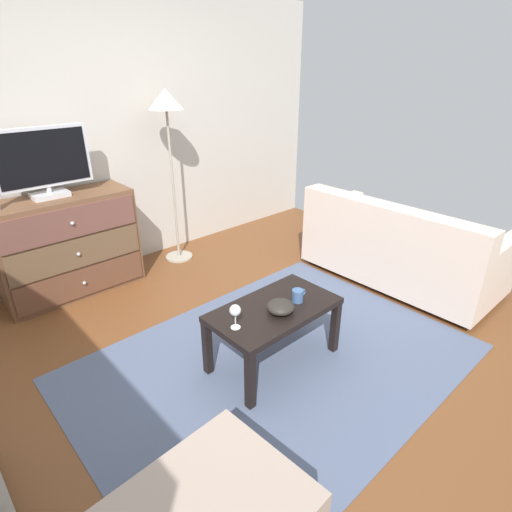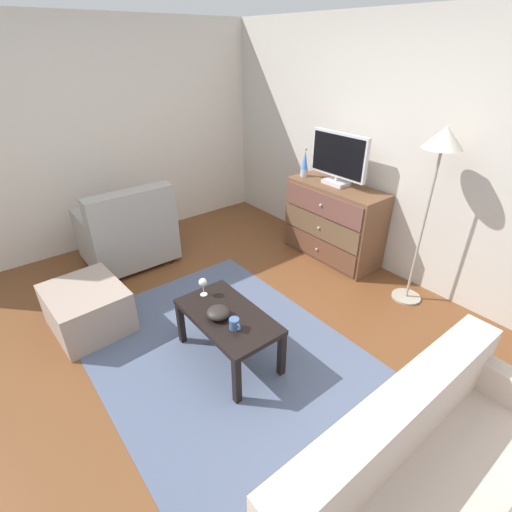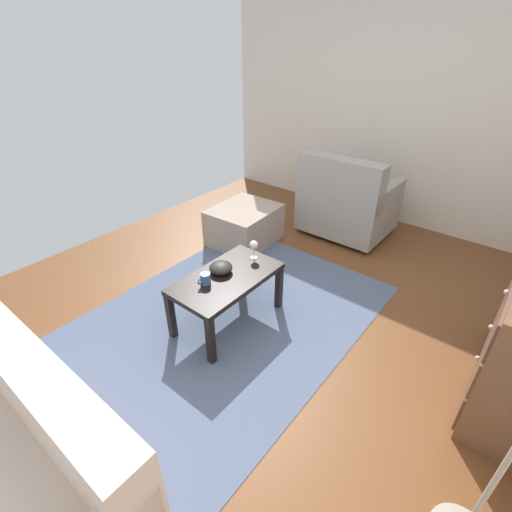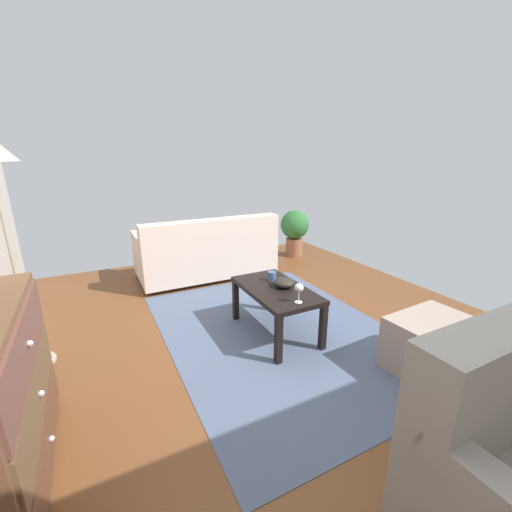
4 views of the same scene
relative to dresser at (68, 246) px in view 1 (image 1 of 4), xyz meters
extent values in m
cube|color=brown|center=(0.43, -1.74, -0.46)|extent=(5.55, 4.59, 0.05)
cube|color=beige|center=(0.43, 0.31, 0.83)|extent=(5.55, 0.12, 2.53)
cube|color=#4E5974|center=(0.63, -1.94, -0.44)|extent=(2.60, 1.90, 0.01)
cube|color=brown|center=(0.00, 0.01, 0.00)|extent=(1.14, 0.45, 0.88)
cube|color=brown|center=(0.00, -0.23, -0.27)|extent=(1.08, 0.02, 0.25)
sphere|color=silver|center=(0.00, -0.24, -0.27)|extent=(0.03, 0.03, 0.03)
cube|color=brown|center=(0.00, -0.23, 0.00)|extent=(1.08, 0.02, 0.25)
sphere|color=silver|center=(0.00, -0.24, 0.00)|extent=(0.03, 0.03, 0.03)
cube|color=brown|center=(0.00, -0.23, 0.27)|extent=(1.08, 0.02, 0.25)
sphere|color=silver|center=(0.00, -0.24, 0.27)|extent=(0.03, 0.03, 0.03)
cube|color=silver|center=(-0.04, 0.03, 0.46)|extent=(0.28, 0.18, 0.04)
cylinder|color=silver|center=(-0.04, 0.03, 0.50)|extent=(0.04, 0.04, 0.05)
cube|color=silver|center=(-0.04, 0.03, 0.76)|extent=(0.73, 0.05, 0.47)
cube|color=black|center=(-0.04, 0.00, 0.76)|extent=(0.68, 0.01, 0.42)
cube|color=black|center=(0.23, -1.71, -0.24)|extent=(0.05, 0.05, 0.40)
cube|color=black|center=(1.03, -1.71, -0.24)|extent=(0.05, 0.05, 0.40)
cube|color=black|center=(0.23, -2.13, -0.24)|extent=(0.05, 0.05, 0.40)
cube|color=black|center=(1.03, -2.13, -0.24)|extent=(0.05, 0.05, 0.40)
cube|color=black|center=(0.63, -1.92, -0.02)|extent=(0.86, 0.48, 0.04)
cylinder|color=silver|center=(0.29, -1.92, 0.00)|extent=(0.06, 0.06, 0.00)
cylinder|color=silver|center=(0.29, -1.92, 0.05)|extent=(0.01, 0.01, 0.09)
sphere|color=silver|center=(0.29, -1.92, 0.12)|extent=(0.07, 0.07, 0.07)
cylinder|color=#3F5E8D|center=(0.79, -1.97, 0.04)|extent=(0.08, 0.08, 0.08)
torus|color=#3F5E8D|center=(0.84, -1.97, 0.04)|extent=(0.05, 0.01, 0.05)
ellipsoid|color=black|center=(0.61, -1.99, 0.04)|extent=(0.18, 0.18, 0.08)
cylinder|color=#332319|center=(2.70, -2.64, -0.41)|extent=(0.05, 0.05, 0.05)
cylinder|color=#332319|center=(2.70, -1.09, -0.41)|extent=(0.05, 0.05, 0.05)
cylinder|color=#332319|center=(2.01, -2.64, -0.41)|extent=(0.05, 0.05, 0.05)
cylinder|color=#332319|center=(2.01, -1.09, -0.41)|extent=(0.05, 0.05, 0.05)
cube|color=beige|center=(2.35, -1.86, -0.21)|extent=(0.85, 1.71, 0.36)
cube|color=beige|center=(2.03, -1.86, 0.17)|extent=(0.20, 1.71, 0.39)
cube|color=beige|center=(2.35, -2.66, 0.07)|extent=(0.81, 0.12, 0.20)
cube|color=beige|center=(2.35, -1.07, 0.07)|extent=(0.81, 0.12, 0.20)
cylinder|color=#7C6652|center=(2.63, -1.90, 0.05)|extent=(0.16, 0.40, 0.16)
cylinder|color=#A59E8C|center=(1.07, -0.05, -0.43)|extent=(0.28, 0.28, 0.02)
cylinder|color=#A59E8C|center=(1.07, -0.05, 0.32)|extent=(0.02, 0.02, 1.47)
cone|color=silver|center=(1.07, -0.05, 1.14)|extent=(0.32, 0.32, 0.18)
camera|label=1|loc=(-1.00, -3.52, 1.43)|focal=28.86mm
camera|label=2|loc=(2.54, -3.16, 1.81)|focal=26.36mm
camera|label=3|loc=(2.28, -0.29, 1.58)|focal=25.98mm
camera|label=4|loc=(-1.64, -0.56, 1.09)|focal=23.12mm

